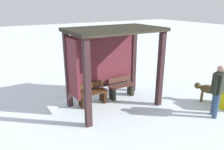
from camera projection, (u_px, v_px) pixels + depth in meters
ground_plane at (114, 105)px, 7.24m from camera, size 60.00×60.00×0.00m
bus_shelter at (108, 51)px, 6.79m from camera, size 2.88×1.75×2.57m
bench_left_inside at (93, 95)px, 7.22m from camera, size 0.99×0.41×0.73m
bench_center_inside at (121, 88)px, 7.79m from camera, size 0.99×0.34×0.74m
person_walking at (218, 87)px, 6.25m from camera, size 0.64×0.38×1.60m
dog at (207, 89)px, 7.34m from camera, size 0.54×0.86×0.65m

